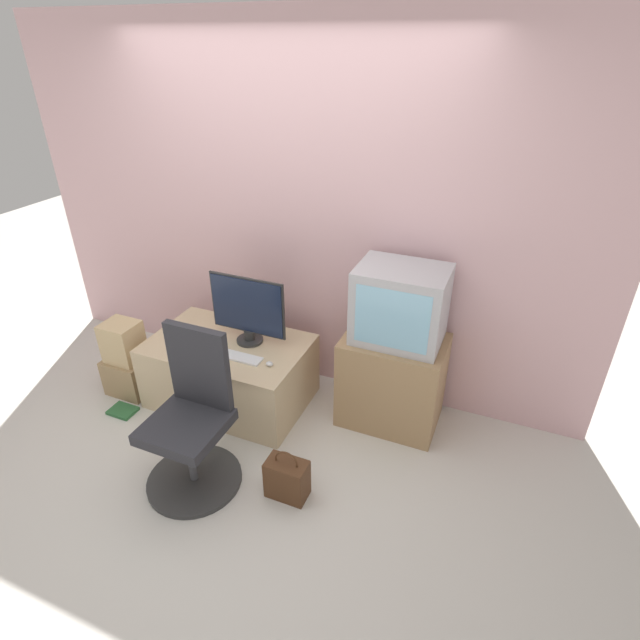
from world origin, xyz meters
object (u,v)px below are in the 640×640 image
object	(u,v)px
main_monitor	(248,310)
book	(123,411)
handbag	(287,478)
keyboard	(237,356)
mouse	(270,364)
office_chair	(192,426)
cardboard_box_lower	(130,374)
crt_tv	(400,305)

from	to	relation	value
main_monitor	book	xyz separation A→B (m)	(-0.80, -0.55, -0.75)
handbag	book	xyz separation A→B (m)	(-1.46, 0.21, -0.12)
keyboard	mouse	distance (m)	0.26
main_monitor	office_chair	bearing A→B (deg)	-84.67
book	cardboard_box_lower	bearing A→B (deg)	114.69
main_monitor	office_chair	size ratio (longest dim) A/B	0.57
handbag	cardboard_box_lower	bearing A→B (deg)	163.82
main_monitor	office_chair	world-z (taller)	office_chair
keyboard	book	bearing A→B (deg)	-158.06
office_chair	handbag	size ratio (longest dim) A/B	2.92
office_chair	book	bearing A→B (deg)	162.02
handbag	keyboard	bearing A→B (deg)	139.76
keyboard	mouse	bearing A→B (deg)	-0.64
mouse	crt_tv	xyz separation A→B (m)	(0.76, 0.40, 0.41)
main_monitor	crt_tv	world-z (taller)	crt_tv
book	office_chair	bearing A→B (deg)	-17.98
main_monitor	book	bearing A→B (deg)	-145.53
keyboard	office_chair	bearing A→B (deg)	-84.52
mouse	handbag	xyz separation A→B (m)	(0.38, -0.54, -0.38)
keyboard	crt_tv	xyz separation A→B (m)	(1.02, 0.40, 0.42)
main_monitor	keyboard	xyz separation A→B (m)	(0.02, -0.22, -0.25)
office_chair	handbag	xyz separation A→B (m)	(0.58, 0.08, -0.27)
mouse	crt_tv	world-z (taller)	crt_tv
main_monitor	crt_tv	size ratio (longest dim) A/B	1.00
cardboard_box_lower	book	size ratio (longest dim) A/B	1.66
mouse	cardboard_box_lower	world-z (taller)	mouse
main_monitor	handbag	xyz separation A→B (m)	(0.66, -0.76, -0.63)
main_monitor	cardboard_box_lower	bearing A→B (deg)	-161.67
crt_tv	book	distance (m)	2.18
office_chair	main_monitor	bearing A→B (deg)	95.33
office_chair	cardboard_box_lower	bearing A→B (deg)	151.80
crt_tv	cardboard_box_lower	world-z (taller)	crt_tv
handbag	book	world-z (taller)	handbag
crt_tv	handbag	distance (m)	1.28
cardboard_box_lower	crt_tv	bearing A→B (deg)	13.81
office_chair	cardboard_box_lower	distance (m)	1.16
main_monitor	handbag	bearing A→B (deg)	-49.17
crt_tv	book	xyz separation A→B (m)	(-1.84, -0.73, -0.91)
keyboard	handbag	bearing A→B (deg)	-40.24
crt_tv	book	bearing A→B (deg)	-158.42
crt_tv	office_chair	world-z (taller)	crt_tv
crt_tv	office_chair	xyz separation A→B (m)	(-0.96, -1.01, -0.52)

